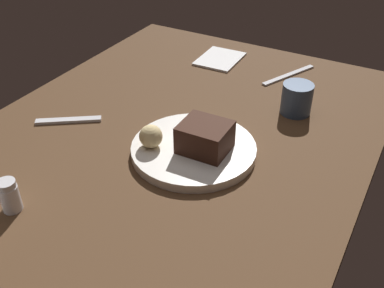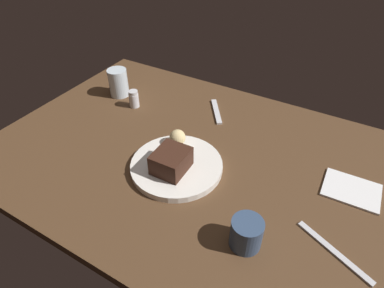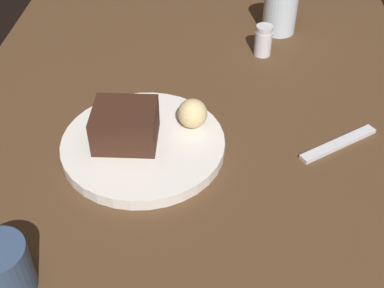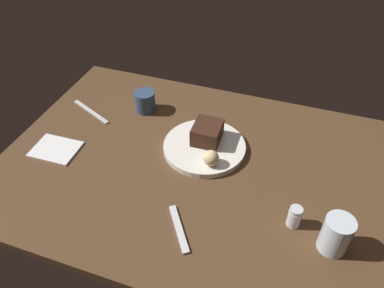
{
  "view_description": "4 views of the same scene",
  "coord_description": "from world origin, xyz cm",
  "px_view_note": "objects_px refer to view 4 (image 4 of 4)",
  "views": [
    {
      "loc": [
        68.26,
        45.06,
        59.43
      ],
      "look_at": [
        0.82,
        7.66,
        5.87
      ],
      "focal_mm": 42.91,
      "sensor_mm": 36.0,
      "label": 1
    },
    {
      "loc": [
        -37.18,
        63.29,
        66.74
      ],
      "look_at": [
        0.0,
        -1.14,
        5.77
      ],
      "focal_mm": 30.16,
      "sensor_mm": 36.0,
      "label": 2
    },
    {
      "loc": [
        -60.36,
        -4.25,
        57.82
      ],
      "look_at": [
        -2.21,
        -0.35,
        6.57
      ],
      "focal_mm": 47.66,
      "sensor_mm": 36.0,
      "label": 3
    },
    {
      "loc": [
        25.19,
        -77.12,
        84.11
      ],
      "look_at": [
        -3.11,
        4.48,
        6.94
      ],
      "focal_mm": 35.13,
      "sensor_mm": 36.0,
      "label": 4
    }
  ],
  "objects_px": {
    "water_glass": "(336,235)",
    "coffee_cup": "(145,101)",
    "bread_roll": "(211,158)",
    "chocolate_cake_slice": "(207,133)",
    "salt_shaker": "(294,217)",
    "folded_napkin": "(56,149)",
    "butter_knife": "(91,112)",
    "dessert_plate": "(206,147)",
    "dessert_spoon": "(179,229)"
  },
  "relations": [
    {
      "from": "water_glass",
      "to": "coffee_cup",
      "type": "xyz_separation_m",
      "value": [
        -0.67,
        0.37,
        -0.01
      ]
    },
    {
      "from": "dessert_plate",
      "to": "butter_knife",
      "type": "relative_size",
      "value": 1.37
    },
    {
      "from": "salt_shaker",
      "to": "dessert_spoon",
      "type": "xyz_separation_m",
      "value": [
        -0.28,
        -0.11,
        -0.03
      ]
    },
    {
      "from": "coffee_cup",
      "to": "dessert_plate",
      "type": "bearing_deg",
      "value": -26.14
    },
    {
      "from": "chocolate_cake_slice",
      "to": "dessert_spoon",
      "type": "height_order",
      "value": "chocolate_cake_slice"
    },
    {
      "from": "dessert_plate",
      "to": "coffee_cup",
      "type": "distance_m",
      "value": 0.3
    },
    {
      "from": "bread_roll",
      "to": "coffee_cup",
      "type": "xyz_separation_m",
      "value": [
        -0.31,
        0.21,
        -0.01
      ]
    },
    {
      "from": "bread_roll",
      "to": "coffee_cup",
      "type": "bearing_deg",
      "value": 146.3
    },
    {
      "from": "chocolate_cake_slice",
      "to": "butter_knife",
      "type": "height_order",
      "value": "chocolate_cake_slice"
    },
    {
      "from": "dessert_plate",
      "to": "coffee_cup",
      "type": "relative_size",
      "value": 3.5
    },
    {
      "from": "dessert_spoon",
      "to": "butter_knife",
      "type": "height_order",
      "value": "dessert_spoon"
    },
    {
      "from": "dessert_plate",
      "to": "folded_napkin",
      "type": "distance_m",
      "value": 0.48
    },
    {
      "from": "chocolate_cake_slice",
      "to": "butter_knife",
      "type": "relative_size",
      "value": 0.51
    },
    {
      "from": "chocolate_cake_slice",
      "to": "salt_shaker",
      "type": "xyz_separation_m",
      "value": [
        0.31,
        -0.23,
        -0.02
      ]
    },
    {
      "from": "coffee_cup",
      "to": "folded_napkin",
      "type": "height_order",
      "value": "coffee_cup"
    },
    {
      "from": "bread_roll",
      "to": "water_glass",
      "type": "distance_m",
      "value": 0.4
    },
    {
      "from": "dessert_plate",
      "to": "water_glass",
      "type": "distance_m",
      "value": 0.47
    },
    {
      "from": "dessert_spoon",
      "to": "butter_knife",
      "type": "xyz_separation_m",
      "value": [
        -0.47,
        0.37,
        -0.0
      ]
    },
    {
      "from": "dessert_plate",
      "to": "butter_knife",
      "type": "xyz_separation_m",
      "value": [
        -0.45,
        0.05,
        -0.01
      ]
    },
    {
      "from": "dessert_plate",
      "to": "folded_napkin",
      "type": "relative_size",
      "value": 1.83
    },
    {
      "from": "bread_roll",
      "to": "butter_knife",
      "type": "relative_size",
      "value": 0.26
    },
    {
      "from": "salt_shaker",
      "to": "folded_napkin",
      "type": "relative_size",
      "value": 0.44
    },
    {
      "from": "water_glass",
      "to": "butter_knife",
      "type": "height_order",
      "value": "water_glass"
    },
    {
      "from": "water_glass",
      "to": "coffee_cup",
      "type": "bearing_deg",
      "value": 151.07
    },
    {
      "from": "salt_shaker",
      "to": "folded_napkin",
      "type": "bearing_deg",
      "value": 176.78
    },
    {
      "from": "water_glass",
      "to": "coffee_cup",
      "type": "height_order",
      "value": "water_glass"
    },
    {
      "from": "bread_roll",
      "to": "butter_knife",
      "type": "xyz_separation_m",
      "value": [
        -0.49,
        0.13,
        -0.04
      ]
    },
    {
      "from": "bread_roll",
      "to": "coffee_cup",
      "type": "distance_m",
      "value": 0.37
    },
    {
      "from": "dessert_spoon",
      "to": "folded_napkin",
      "type": "distance_m",
      "value": 0.5
    },
    {
      "from": "salt_shaker",
      "to": "coffee_cup",
      "type": "distance_m",
      "value": 0.66
    },
    {
      "from": "folded_napkin",
      "to": "coffee_cup",
      "type": "bearing_deg",
      "value": 57.77
    },
    {
      "from": "dessert_plate",
      "to": "water_glass",
      "type": "relative_size",
      "value": 2.53
    },
    {
      "from": "salt_shaker",
      "to": "coffee_cup",
      "type": "height_order",
      "value": "coffee_cup"
    },
    {
      "from": "salt_shaker",
      "to": "coffee_cup",
      "type": "bearing_deg",
      "value": 149.77
    },
    {
      "from": "salt_shaker",
      "to": "water_glass",
      "type": "height_order",
      "value": "water_glass"
    },
    {
      "from": "chocolate_cake_slice",
      "to": "salt_shaker",
      "type": "height_order",
      "value": "chocolate_cake_slice"
    },
    {
      "from": "bread_roll",
      "to": "coffee_cup",
      "type": "relative_size",
      "value": 0.65
    },
    {
      "from": "water_glass",
      "to": "dessert_spoon",
      "type": "relative_size",
      "value": 0.69
    },
    {
      "from": "folded_napkin",
      "to": "dessert_spoon",
      "type": "bearing_deg",
      "value": -18.08
    },
    {
      "from": "chocolate_cake_slice",
      "to": "coffee_cup",
      "type": "height_order",
      "value": "chocolate_cake_slice"
    },
    {
      "from": "water_glass",
      "to": "dessert_plate",
      "type": "bearing_deg",
      "value": 149.29
    },
    {
      "from": "dessert_plate",
      "to": "dessert_spoon",
      "type": "distance_m",
      "value": 0.32
    },
    {
      "from": "salt_shaker",
      "to": "water_glass",
      "type": "xyz_separation_m",
      "value": [
        0.1,
        -0.04,
        0.02
      ]
    },
    {
      "from": "chocolate_cake_slice",
      "to": "bread_roll",
      "type": "height_order",
      "value": "chocolate_cake_slice"
    },
    {
      "from": "water_glass",
      "to": "butter_knife",
      "type": "bearing_deg",
      "value": 161.01
    },
    {
      "from": "bread_roll",
      "to": "water_glass",
      "type": "xyz_separation_m",
      "value": [
        0.36,
        -0.17,
        0.01
      ]
    },
    {
      "from": "dessert_plate",
      "to": "bread_roll",
      "type": "xyz_separation_m",
      "value": [
        0.04,
        -0.07,
        0.03
      ]
    },
    {
      "from": "dessert_spoon",
      "to": "chocolate_cake_slice",
      "type": "bearing_deg",
      "value": -29.53
    },
    {
      "from": "dessert_plate",
      "to": "dessert_spoon",
      "type": "xyz_separation_m",
      "value": [
        0.03,
        -0.31,
        -0.01
      ]
    },
    {
      "from": "dessert_spoon",
      "to": "butter_knife",
      "type": "relative_size",
      "value": 0.79
    }
  ]
}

